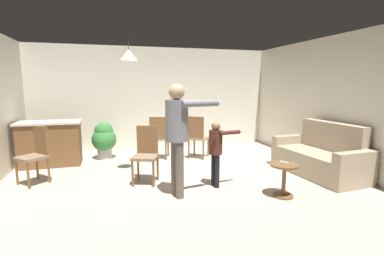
% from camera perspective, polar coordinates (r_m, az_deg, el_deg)
% --- Properties ---
extents(ground, '(7.68, 7.68, 0.00)m').
position_cam_1_polar(ground, '(4.97, -1.19, -11.63)').
color(ground, '#B2A893').
extents(wall_back, '(6.40, 0.10, 2.70)m').
position_cam_1_polar(wall_back, '(7.80, -7.36, 5.90)').
color(wall_back, silver).
rests_on(wall_back, ground).
extents(wall_right, '(0.10, 6.40, 2.70)m').
position_cam_1_polar(wall_right, '(6.31, 28.20, 4.27)').
color(wall_right, silver).
rests_on(wall_right, ground).
extents(couch_floral, '(0.97, 1.85, 1.00)m').
position_cam_1_polar(couch_floral, '(6.06, 24.33, -5.38)').
color(couch_floral, tan).
rests_on(couch_floral, ground).
extents(kitchen_counter, '(1.26, 0.66, 0.95)m').
position_cam_1_polar(kitchen_counter, '(6.81, -26.49, -2.77)').
color(kitchen_counter, brown).
rests_on(kitchen_counter, ground).
extents(side_table_by_couch, '(0.44, 0.44, 0.52)m').
position_cam_1_polar(side_table_by_couch, '(4.66, 17.97, -9.19)').
color(side_table_by_couch, brown).
rests_on(side_table_by_couch, ground).
extents(person_adult, '(0.88, 0.50, 1.74)m').
position_cam_1_polar(person_adult, '(4.30, -2.86, 0.06)').
color(person_adult, '#60564C').
rests_on(person_adult, ground).
extents(person_child, '(0.61, 0.32, 1.13)m').
position_cam_1_polar(person_child, '(4.79, 4.87, -3.67)').
color(person_child, black).
rests_on(person_child, ground).
extents(dining_chair_by_counter, '(0.54, 0.54, 1.00)m').
position_cam_1_polar(dining_chair_by_counter, '(5.09, -9.19, -4.80)').
color(dining_chair_by_counter, brown).
rests_on(dining_chair_by_counter, ground).
extents(dining_chair_near_wall, '(0.54, 0.54, 1.00)m').
position_cam_1_polar(dining_chair_near_wall, '(6.63, -6.68, -1.59)').
color(dining_chair_near_wall, brown).
rests_on(dining_chair_near_wall, ground).
extents(dining_chair_centre_back, '(0.59, 0.59, 1.00)m').
position_cam_1_polar(dining_chair_centre_back, '(5.69, -28.86, -4.36)').
color(dining_chair_centre_back, brown).
rests_on(dining_chair_centre_back, ground).
extents(dining_chair_spare, '(0.59, 0.59, 1.00)m').
position_cam_1_polar(dining_chair_spare, '(6.64, 1.12, -1.51)').
color(dining_chair_spare, brown).
rests_on(dining_chair_spare, ground).
extents(potted_plant_corner, '(0.56, 0.56, 0.87)m').
position_cam_1_polar(potted_plant_corner, '(6.96, -17.23, -2.00)').
color(potted_plant_corner, '#B7B2AD').
rests_on(potted_plant_corner, ground).
extents(spare_remote_on_table, '(0.10, 0.13, 0.04)m').
position_cam_1_polar(spare_remote_on_table, '(4.60, 17.96, -6.69)').
color(spare_remote_on_table, white).
rests_on(spare_remote_on_table, side_table_by_couch).
extents(ceiling_light_pendant, '(0.32, 0.32, 0.55)m').
position_cam_1_polar(ceiling_light_pendant, '(5.40, -12.58, 14.09)').
color(ceiling_light_pendant, silver).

